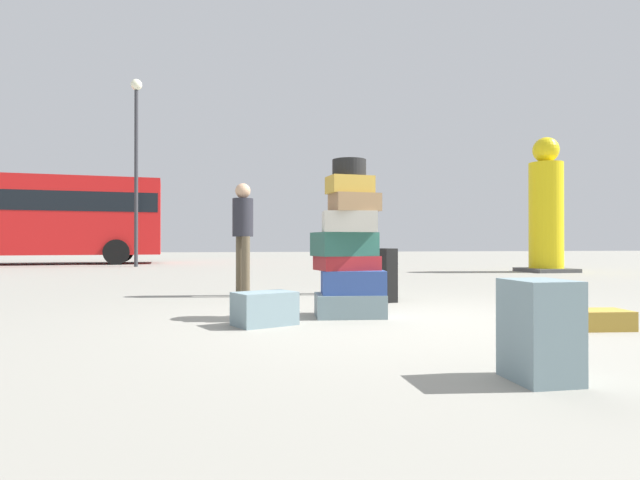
# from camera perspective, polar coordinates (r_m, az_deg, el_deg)

# --- Properties ---
(ground_plane) EXTENTS (80.00, 80.00, 0.00)m
(ground_plane) POSITION_cam_1_polar(r_m,az_deg,el_deg) (5.28, 7.72, -8.70)
(ground_plane) COLOR gray
(suitcase_tower) EXTENTS (0.77, 0.61, 1.63)m
(suitcase_tower) POSITION_cam_1_polar(r_m,az_deg,el_deg) (5.38, 3.25, -1.44)
(suitcase_tower) COLOR gray
(suitcase_tower) RESTS_ON ground
(suitcase_slate_foreground_far) EXTENTS (0.32, 0.38, 0.56)m
(suitcase_slate_foreground_far) POSITION_cam_1_polar(r_m,az_deg,el_deg) (3.16, 23.08, -9.17)
(suitcase_slate_foreground_far) COLOR gray
(suitcase_slate_foreground_far) RESTS_ON ground
(suitcase_black_behind_tower) EXTENTS (0.24, 0.44, 0.70)m
(suitcase_black_behind_tower) POSITION_cam_1_polar(r_m,az_deg,el_deg) (6.87, 7.13, -3.84)
(suitcase_black_behind_tower) COLOR black
(suitcase_black_behind_tower) RESTS_ON ground
(suitcase_tan_upright_blue) EXTENTS (0.65, 0.41, 0.17)m
(suitcase_tan_upright_blue) POSITION_cam_1_polar(r_m,az_deg,el_deg) (5.25, 27.93, -7.77)
(suitcase_tan_upright_blue) COLOR #B28C33
(suitcase_tan_upright_blue) RESTS_ON ground
(suitcase_slate_white_trunk) EXTENTS (0.64, 0.54, 0.31)m
(suitcase_slate_white_trunk) POSITION_cam_1_polar(r_m,az_deg,el_deg) (4.90, -6.13, -7.53)
(suitcase_slate_white_trunk) COLOR gray
(suitcase_slate_white_trunk) RESTS_ON ground
(person_bearded_onlooker) EXTENTS (0.30, 0.31, 1.62)m
(person_bearded_onlooker) POSITION_cam_1_polar(r_m,az_deg,el_deg) (7.79, 2.66, 1.10)
(person_bearded_onlooker) COLOR black
(person_bearded_onlooker) RESTS_ON ground
(person_tourist_with_camera) EXTENTS (0.30, 0.33, 1.64)m
(person_tourist_with_camera) POSITION_cam_1_polar(r_m,az_deg,el_deg) (7.56, -8.52, 1.28)
(person_tourist_with_camera) COLOR brown
(person_tourist_with_camera) RESTS_ON ground
(yellow_dummy_statue) EXTENTS (1.23, 1.23, 3.60)m
(yellow_dummy_statue) POSITION_cam_1_polar(r_m,az_deg,el_deg) (15.07, 23.69, 2.81)
(yellow_dummy_statue) COLOR yellow
(yellow_dummy_statue) RESTS_ON ground
(parked_bus) EXTENTS (8.72, 3.35, 3.15)m
(parked_bus) POSITION_cam_1_polar(r_m,az_deg,el_deg) (21.41, -28.69, 2.54)
(parked_bus) COLOR red
(parked_bus) RESTS_ON ground
(lamp_post) EXTENTS (0.36, 0.36, 6.11)m
(lamp_post) POSITION_cam_1_polar(r_m,az_deg,el_deg) (18.09, -19.63, 9.93)
(lamp_post) COLOR #333338
(lamp_post) RESTS_ON ground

